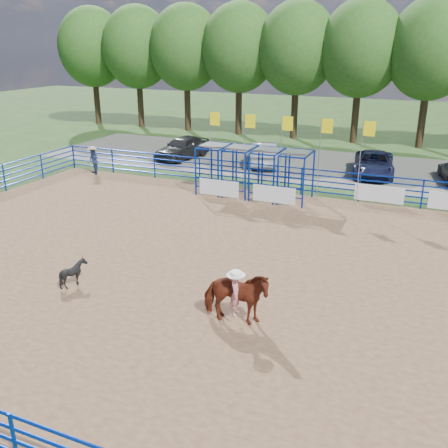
{
  "coord_description": "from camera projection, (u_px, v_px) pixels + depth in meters",
  "views": [
    {
      "loc": [
        6.37,
        -15.06,
        7.73
      ],
      "look_at": [
        -0.58,
        1.0,
        1.3
      ],
      "focal_mm": 40.0,
      "sensor_mm": 36.0,
      "label": 1
    }
  ],
  "objects": [
    {
      "name": "perimeter_fence",
      "position": [
        228.0,
        250.0,
        17.76
      ],
      "size": [
        30.1,
        20.1,
        1.5
      ],
      "color": "#062694",
      "rests_on": "ground"
    },
    {
      "name": "ground",
      "position": [
        228.0,
        269.0,
        18.01
      ],
      "size": [
        120.0,
        120.0,
        0.0
      ],
      "primitive_type": "plane",
      "color": "#304E1F",
      "rests_on": "ground"
    },
    {
      "name": "horse_and_rider",
      "position": [
        236.0,
        295.0,
        14.21
      ],
      "size": [
        2.11,
        1.22,
        2.28
      ],
      "color": "maroon",
      "rests_on": "arena_dirt"
    },
    {
      "name": "car_c",
      "position": [
        374.0,
        164.0,
        30.36
      ],
      "size": [
        2.95,
        5.31,
        1.4
      ],
      "primitive_type": "imported",
      "rotation": [
        0.0,
        0.0,
        0.13
      ],
      "color": "#161937",
      "rests_on": "gravel_strip"
    },
    {
      "name": "car_a",
      "position": [
        183.0,
        147.0,
        34.62
      ],
      "size": [
        2.61,
        4.87,
        1.58
      ],
      "primitive_type": "imported",
      "rotation": [
        0.0,
        0.0,
        -0.17
      ],
      "color": "black",
      "rests_on": "gravel_strip"
    },
    {
      "name": "treeline",
      "position": [
        362.0,
        44.0,
        37.81
      ],
      "size": [
        56.4,
        6.4,
        11.24
      ],
      "color": "#3F2B19",
      "rests_on": "ground"
    },
    {
      "name": "car_b",
      "position": [
        264.0,
        154.0,
        32.76
      ],
      "size": [
        2.98,
        4.89,
        1.52
      ],
      "primitive_type": "imported",
      "rotation": [
        0.0,
        0.0,
        3.46
      ],
      "color": "gray",
      "rests_on": "gravel_strip"
    },
    {
      "name": "calf",
      "position": [
        74.0,
        273.0,
        16.6
      ],
      "size": [
        1.06,
        1.01,
        0.91
      ],
      "primitive_type": "imported",
      "rotation": [
        0.0,
        0.0,
        2.01
      ],
      "color": "black",
      "rests_on": "arena_dirt"
    },
    {
      "name": "gravel_strip",
      "position": [
        329.0,
        166.0,
        32.66
      ],
      "size": [
        40.0,
        10.0,
        0.01
      ],
      "primitive_type": "cube",
      "color": "slate",
      "rests_on": "ground"
    },
    {
      "name": "chute_assembly",
      "position": [
        261.0,
        174.0,
        25.9
      ],
      "size": [
        19.32,
        2.41,
        4.2
      ],
      "color": "#062694",
      "rests_on": "ground"
    },
    {
      "name": "arena_dirt",
      "position": [
        228.0,
        268.0,
        18.01
      ],
      "size": [
        30.0,
        20.0,
        0.02
      ],
      "primitive_type": "cube",
      "color": "brown",
      "rests_on": "ground"
    },
    {
      "name": "spectator_cowboy",
      "position": [
        93.0,
        161.0,
        30.45
      ],
      "size": [
        1.0,
        0.97,
        1.67
      ],
      "color": "navy",
      "rests_on": "arena_dirt"
    }
  ]
}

